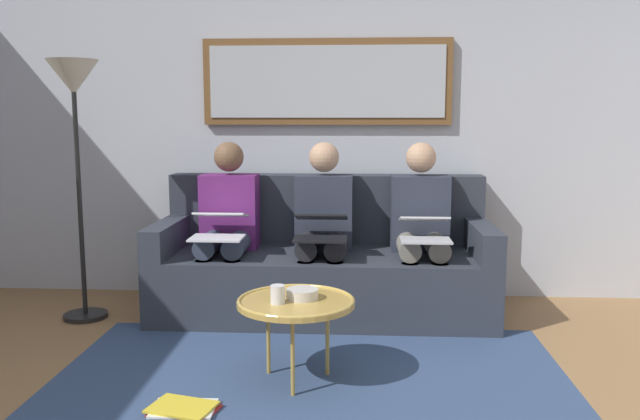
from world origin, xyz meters
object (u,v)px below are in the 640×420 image
Objects in this scene: person_right at (227,223)px; magazine_stack at (183,409)px; laptop_silver at (425,228)px; cup at (278,294)px; laptop_black at (321,227)px; bowl at (302,294)px; coffee_table at (296,303)px; person_middle at (323,224)px; laptop_white at (219,225)px; standing_lamp at (75,106)px; person_left at (421,225)px; framed_mirror at (327,82)px; couch at (324,265)px.

magazine_stack is at bearing 93.71° from person_right.
person_right is at bearing -10.88° from laptop_silver.
laptop_black reaches higher than cup.
cup is 0.14m from bowl.
coffee_table is 0.51× the size of person_middle.
laptop_silver is 1.85m from magazine_stack.
laptop_white is at bearing -63.28° from cup.
coffee_table is at bearing 147.30° from standing_lamp.
laptop_silver is (-0.79, -0.96, 0.17)m from cup.
coffee_table is at bearing -145.25° from cup.
bowl is at bearing 58.68° from person_left.
coffee_table is at bearing 122.05° from laptop_white.
laptop_black is at bearing 20.64° from person_left.
cup is 1.22m from person_middle.
bowl is 1.12m from laptop_silver.
bowl reaches higher than coffee_table.
framed_mirror is 1.93m from bowl.
framed_mirror is 3.03× the size of coffee_table.
person_middle is at bearing 180.00° from person_right.
laptop_silver is (0.00, 0.25, 0.02)m from person_left.
person_left is at bearing -90.00° from laptop_silver.
person_middle is (0.00, 0.07, 0.30)m from couch.
laptop_silver is at bearing 169.12° from person_right.
person_left reaches higher than laptop_black.
framed_mirror reaches higher than magazine_stack.
laptop_white is at bearing -0.19° from laptop_black.
magazine_stack is (0.54, 1.29, -0.61)m from laptop_black.
laptop_white is 0.23× the size of standing_lamp.
cup is at bearing 111.98° from person_right.
bowl is at bearing 118.11° from person_right.
framed_mirror is at bearing -95.26° from cup.
magazine_stack is 2.15m from standing_lamp.
coffee_table is 1.61× the size of laptop_black.
person_right is at bearing -20.64° from laptop_black.
coffee_table is at bearing 51.80° from laptop_silver.
person_middle reaches higher than magazine_stack.
laptop_black is at bearing -99.01° from cup.
magazine_stack is at bearing 38.96° from coffee_table.
couch is at bearing -173.87° from person_right.
cup is at bearing 84.74° from framed_mirror.
couch is 1.33× the size of standing_lamp.
couch is 5.78× the size of laptop_white.
person_left is (-0.64, 0.07, 0.30)m from couch.
framed_mirror is 4.62× the size of laptop_white.
bowl is (-0.11, -0.09, -0.02)m from cup.
person_left reaches higher than couch.
laptop_white reaches higher than magazine_stack.
bowl is 0.10× the size of standing_lamp.
person_middle is 3.45× the size of magazine_stack.
coffee_table is 1.30m from person_right.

